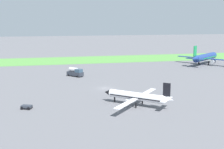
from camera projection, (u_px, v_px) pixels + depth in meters
name	position (u px, v px, depth m)	size (l,w,h in m)	color
ground_plane	(105.00, 88.00, 92.10)	(600.00, 600.00, 0.00)	slate
grass_taxiway_strip	(80.00, 60.00, 155.97)	(360.00, 28.00, 0.08)	#549342
airplane_foreground_turboprop	(137.00, 96.00, 73.28)	(15.63, 17.11, 6.52)	white
airplane_parked_jet_far	(205.00, 57.00, 139.81)	(23.05, 22.73, 9.57)	navy
fuel_truck_near_gate	(75.00, 72.00, 111.25)	(6.13, 6.44, 3.29)	#2D333D
baggage_cart_midfield	(27.00, 107.00, 70.87)	(2.87, 2.53, 0.90)	#2D333D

